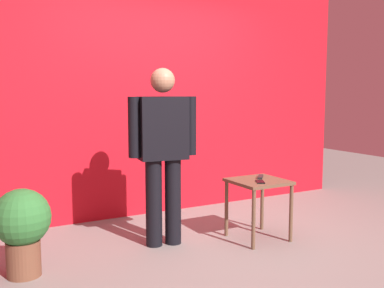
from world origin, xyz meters
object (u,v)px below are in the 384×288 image
(cell_phone, at_px, (260,182))
(tv_remote, at_px, (260,177))
(potted_plant, at_px, (22,225))
(standing_person, at_px, (163,147))
(side_table, at_px, (258,190))

(cell_phone, xyz_separation_m, tv_remote, (0.13, 0.17, 0.01))
(cell_phone, bearing_deg, potted_plant, -158.70)
(standing_person, height_order, cell_phone, standing_person)
(cell_phone, bearing_deg, standing_person, -177.54)
(side_table, relative_size, cell_phone, 4.02)
(cell_phone, height_order, tv_remote, tv_remote)
(side_table, bearing_deg, tv_remote, 42.85)
(standing_person, xyz_separation_m, tv_remote, (0.95, -0.22, -0.32))
(tv_remote, bearing_deg, cell_phone, -86.38)
(potted_plant, bearing_deg, standing_person, 6.28)
(cell_phone, height_order, potted_plant, potted_plant)
(potted_plant, bearing_deg, tv_remote, -2.13)
(tv_remote, distance_m, potted_plant, 2.22)
(tv_remote, bearing_deg, standing_person, -151.35)
(side_table, bearing_deg, potted_plant, 175.85)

